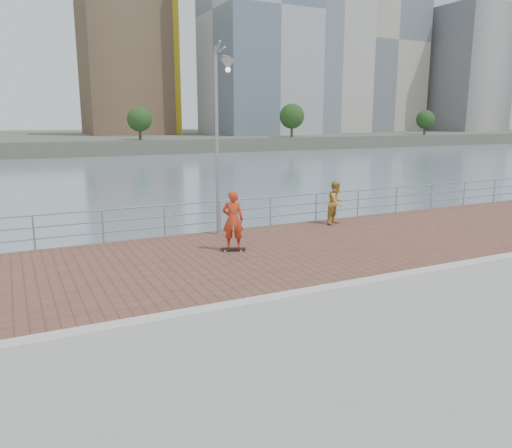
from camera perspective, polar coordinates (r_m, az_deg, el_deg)
name	(u,v)px	position (r m, az deg, el deg)	size (l,w,h in m)	color
water	(293,375)	(12.46, 4.27, -16.79)	(400.00, 400.00, 0.00)	slate
brick_lane	(232,257)	(14.68, -2.78, -3.78)	(40.00, 6.80, 0.02)	brown
curb	(295,294)	(11.62, 4.42, -7.97)	(40.00, 0.40, 0.06)	#B7B5AD
far_shore	(32,139)	(132.07, -24.19, 8.82)	(320.00, 95.00, 2.50)	#4C5142
guardrail	(193,215)	(17.62, -7.24, 1.07)	(39.06, 0.06, 1.13)	#8C9EA8
street_lamp	(221,107)	(16.69, -3.97, 13.17)	(0.45, 1.30, 6.13)	gray
skateboard	(233,249)	(15.28, -2.62, -2.85)	(0.78, 0.49, 0.09)	black
skateboarder	(233,220)	(15.07, -2.65, 0.49)	(0.65, 0.43, 1.78)	red
bystander	(336,203)	(19.29, 9.13, 2.43)	(0.81, 0.63, 1.66)	gold
skyline	(184,27)	(122.05, -8.20, 21.36)	(233.00, 41.00, 68.98)	#ADA38E
shoreline_trees	(78,118)	(87.03, -19.71, 11.39)	(144.12, 4.86, 6.48)	#473323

